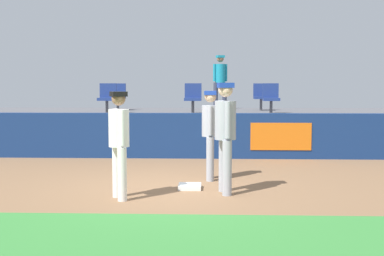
{
  "coord_description": "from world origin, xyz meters",
  "views": [
    {
      "loc": [
        0.66,
        -8.97,
        1.85
      ],
      "look_at": [
        0.27,
        1.05,
        1.0
      ],
      "focal_mm": 48.2,
      "sensor_mm": 36.0,
      "label": 1
    }
  ],
  "objects_px": {
    "seat_front_center": "(193,97)",
    "spectator_hooded": "(220,78)",
    "player_fielder_home": "(119,137)",
    "seat_front_left": "(107,96)",
    "seat_back_left": "(118,95)",
    "player_runner_visitor": "(225,130)",
    "first_base": "(190,186)",
    "seat_back_right": "(261,95)",
    "player_coach_visitor": "(210,128)",
    "seat_front_right": "(271,97)"
  },
  "relations": [
    {
      "from": "seat_front_center",
      "to": "player_runner_visitor",
      "type": "bearing_deg",
      "value": -82.38
    },
    {
      "from": "spectator_hooded",
      "to": "player_runner_visitor",
      "type": "bearing_deg",
      "value": 70.14
    },
    {
      "from": "seat_front_right",
      "to": "spectator_hooded",
      "type": "height_order",
      "value": "spectator_hooded"
    },
    {
      "from": "player_coach_visitor",
      "to": "spectator_hooded",
      "type": "xyz_separation_m",
      "value": [
        0.3,
        7.29,
        1.06
      ]
    },
    {
      "from": "player_runner_visitor",
      "to": "seat_front_right",
      "type": "xyz_separation_m",
      "value": [
        1.4,
        5.64,
        0.42
      ]
    },
    {
      "from": "player_runner_visitor",
      "to": "seat_back_right",
      "type": "distance_m",
      "value": 7.56
    },
    {
      "from": "player_fielder_home",
      "to": "seat_back_right",
      "type": "height_order",
      "value": "seat_back_right"
    },
    {
      "from": "first_base",
      "to": "player_runner_visitor",
      "type": "distance_m",
      "value": 1.27
    },
    {
      "from": "player_coach_visitor",
      "to": "seat_back_right",
      "type": "height_order",
      "value": "seat_back_right"
    },
    {
      "from": "player_coach_visitor",
      "to": "seat_back_left",
      "type": "height_order",
      "value": "seat_back_left"
    },
    {
      "from": "player_fielder_home",
      "to": "seat_back_right",
      "type": "xyz_separation_m",
      "value": [
        3.01,
        7.92,
        0.51
      ]
    },
    {
      "from": "seat_back_left",
      "to": "spectator_hooded",
      "type": "height_order",
      "value": "spectator_hooded"
    },
    {
      "from": "first_base",
      "to": "player_coach_visitor",
      "type": "height_order",
      "value": "player_coach_visitor"
    },
    {
      "from": "first_base",
      "to": "seat_front_right",
      "type": "distance_m",
      "value": 5.83
    },
    {
      "from": "player_fielder_home",
      "to": "seat_front_left",
      "type": "height_order",
      "value": "seat_front_left"
    },
    {
      "from": "player_fielder_home",
      "to": "player_coach_visitor",
      "type": "distance_m",
      "value": 2.27
    },
    {
      "from": "seat_front_center",
      "to": "seat_front_right",
      "type": "height_order",
      "value": "same"
    },
    {
      "from": "spectator_hooded",
      "to": "first_base",
      "type": "bearing_deg",
      "value": 65.82
    },
    {
      "from": "first_base",
      "to": "player_fielder_home",
      "type": "height_order",
      "value": "player_fielder_home"
    },
    {
      "from": "seat_front_left",
      "to": "spectator_hooded",
      "type": "bearing_deg",
      "value": 42.35
    },
    {
      "from": "player_coach_visitor",
      "to": "seat_front_right",
      "type": "bearing_deg",
      "value": 160.16
    },
    {
      "from": "first_base",
      "to": "seat_back_left",
      "type": "distance_m",
      "value": 7.66
    },
    {
      "from": "player_runner_visitor",
      "to": "spectator_hooded",
      "type": "distance_m",
      "value": 8.6
    },
    {
      "from": "seat_front_center",
      "to": "seat_back_right",
      "type": "bearing_deg",
      "value": 41.32
    },
    {
      "from": "seat_front_left",
      "to": "spectator_hooded",
      "type": "xyz_separation_m",
      "value": [
        3.19,
        2.91,
        0.55
      ]
    },
    {
      "from": "seat_front_center",
      "to": "spectator_hooded",
      "type": "height_order",
      "value": "spectator_hooded"
    },
    {
      "from": "seat_back_left",
      "to": "seat_front_left",
      "type": "bearing_deg",
      "value": -89.22
    },
    {
      "from": "player_runner_visitor",
      "to": "seat_front_left",
      "type": "distance_m",
      "value": 6.47
    },
    {
      "from": "player_runner_visitor",
      "to": "first_base",
      "type": "bearing_deg",
      "value": -130.48
    },
    {
      "from": "first_base",
      "to": "seat_back_right",
      "type": "distance_m",
      "value": 7.47
    },
    {
      "from": "seat_back_right",
      "to": "seat_front_right",
      "type": "distance_m",
      "value": 1.8
    },
    {
      "from": "seat_front_right",
      "to": "spectator_hooded",
      "type": "bearing_deg",
      "value": 114.95
    },
    {
      "from": "seat_back_right",
      "to": "player_coach_visitor",
      "type": "bearing_deg",
      "value": -104.08
    },
    {
      "from": "seat_back_right",
      "to": "seat_back_left",
      "type": "bearing_deg",
      "value": -180.0
    },
    {
      "from": "player_runner_visitor",
      "to": "seat_back_left",
      "type": "distance_m",
      "value": 8.1
    },
    {
      "from": "player_fielder_home",
      "to": "player_runner_visitor",
      "type": "relative_size",
      "value": 0.92
    },
    {
      "from": "player_coach_visitor",
      "to": "seat_front_left",
      "type": "xyz_separation_m",
      "value": [
        -2.89,
        4.38,
        0.51
      ]
    },
    {
      "from": "seat_front_right",
      "to": "first_base",
      "type": "bearing_deg",
      "value": -110.91
    },
    {
      "from": "first_base",
      "to": "seat_front_left",
      "type": "distance_m",
      "value": 6.03
    },
    {
      "from": "seat_front_center",
      "to": "seat_back_left",
      "type": "bearing_deg",
      "value": 143.35
    },
    {
      "from": "player_fielder_home",
      "to": "seat_back_left",
      "type": "height_order",
      "value": "seat_back_left"
    },
    {
      "from": "player_fielder_home",
      "to": "seat_front_right",
      "type": "height_order",
      "value": "seat_front_right"
    },
    {
      "from": "player_runner_visitor",
      "to": "seat_front_center",
      "type": "bearing_deg",
      "value": 177.94
    },
    {
      "from": "seat_front_left",
      "to": "seat_back_left",
      "type": "bearing_deg",
      "value": 90.78
    },
    {
      "from": "first_base",
      "to": "seat_front_center",
      "type": "xyz_separation_m",
      "value": [
        -0.14,
        5.27,
        1.47
      ]
    },
    {
      "from": "player_fielder_home",
      "to": "seat_front_left",
      "type": "distance_m",
      "value": 6.31
    },
    {
      "from": "first_base",
      "to": "seat_front_center",
      "type": "distance_m",
      "value": 5.47
    },
    {
      "from": "first_base",
      "to": "seat_back_right",
      "type": "relative_size",
      "value": 0.48
    },
    {
      "from": "seat_front_left",
      "to": "seat_front_right",
      "type": "relative_size",
      "value": 1.0
    },
    {
      "from": "player_fielder_home",
      "to": "player_coach_visitor",
      "type": "bearing_deg",
      "value": 113.86
    }
  ]
}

